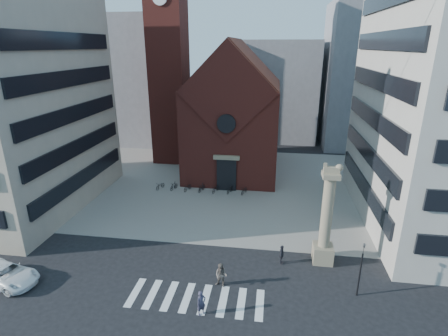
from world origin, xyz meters
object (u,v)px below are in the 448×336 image
(traffic_light, at_px, (361,269))
(pedestrian_0, at_px, (201,303))
(pedestrian_1, at_px, (221,275))
(lion_column, at_px, (326,224))
(pedestrian_2, at_px, (282,255))
(scooter_0, at_px, (160,186))
(white_car, at_px, (6,274))

(traffic_light, distance_m, pedestrian_0, 11.37)
(pedestrian_1, bearing_deg, lion_column, 42.17)
(pedestrian_2, bearing_deg, scooter_0, 54.54)
(white_car, height_order, pedestrian_1, pedestrian_1)
(lion_column, xyz_separation_m, pedestrian_1, (-7.88, -4.39, -2.50))
(lion_column, xyz_separation_m, white_car, (-24.09, -6.34, -2.73))
(lion_column, relative_size, pedestrian_2, 5.17)
(pedestrian_2, bearing_deg, white_car, 112.40)
(lion_column, height_order, pedestrian_0, lion_column)
(white_car, relative_size, pedestrian_1, 2.74)
(lion_column, distance_m, pedestrian_1, 9.36)
(pedestrian_0, bearing_deg, white_car, 134.14)
(white_car, distance_m, pedestrian_2, 21.42)
(white_car, distance_m, pedestrian_0, 15.37)
(traffic_light, bearing_deg, pedestrian_2, 149.41)
(traffic_light, bearing_deg, white_car, -174.87)
(lion_column, relative_size, traffic_light, 2.02)
(traffic_light, xyz_separation_m, pedestrian_1, (-9.87, -0.39, -1.33))
(pedestrian_1, relative_size, scooter_0, 1.16)
(lion_column, relative_size, pedestrian_0, 4.86)
(traffic_light, relative_size, pedestrian_1, 2.24)
(traffic_light, distance_m, scooter_0, 26.52)
(white_car, distance_m, scooter_0, 20.20)
(pedestrian_0, xyz_separation_m, pedestrian_1, (0.87, 3.04, 0.07))
(pedestrian_0, distance_m, pedestrian_2, 8.52)
(traffic_light, height_order, pedestrian_0, traffic_light)
(pedestrian_2, bearing_deg, pedestrian_0, 148.45)
(pedestrian_0, relative_size, pedestrian_1, 0.93)
(pedestrian_0, height_order, pedestrian_2, pedestrian_0)
(pedestrian_2, distance_m, scooter_0, 20.31)
(lion_column, height_order, scooter_0, lion_column)
(lion_column, bearing_deg, pedestrian_1, -150.87)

